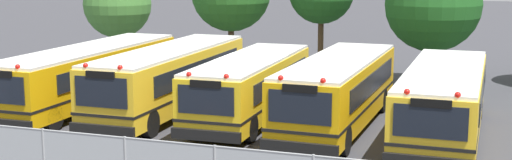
# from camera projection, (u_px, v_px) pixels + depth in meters

# --- Properties ---
(ground_plane) EXTENTS (160.00, 160.00, 0.00)m
(ground_plane) POSITION_uv_depth(u_px,v_px,m) (250.00, 120.00, 27.12)
(ground_plane) COLOR #38383D
(school_bus_0) EXTENTS (2.59, 11.53, 2.65)m
(school_bus_0) POSITION_uv_depth(u_px,v_px,m) (89.00, 74.00, 29.39)
(school_bus_0) COLOR #EAA80C
(school_bus_0) RESTS_ON ground_plane
(school_bus_1) EXTENTS (2.53, 10.85, 2.77)m
(school_bus_1) POSITION_uv_depth(u_px,v_px,m) (170.00, 77.00, 28.19)
(school_bus_1) COLOR yellow
(school_bus_1) RESTS_ON ground_plane
(school_bus_2) EXTENTS (2.63, 9.45, 2.58)m
(school_bus_2) POSITION_uv_depth(u_px,v_px,m) (250.00, 86.00, 26.87)
(school_bus_2) COLOR yellow
(school_bus_2) RESTS_ON ground_plane
(school_bus_3) EXTENTS (2.71, 10.18, 2.72)m
(school_bus_3) POSITION_uv_depth(u_px,v_px,m) (338.00, 90.00, 25.64)
(school_bus_3) COLOR #EAA80C
(school_bus_3) RESTS_ON ground_plane
(school_bus_4) EXTENTS (2.64, 10.42, 2.59)m
(school_bus_4) POSITION_uv_depth(u_px,v_px,m) (444.00, 99.00, 24.33)
(school_bus_4) COLOR yellow
(school_bus_4) RESTS_ON ground_plane
(tree_0) EXTENTS (3.98, 3.98, 5.54)m
(tree_0) POSITION_uv_depth(u_px,v_px,m) (117.00, 3.00, 40.52)
(tree_0) COLOR #4C3823
(tree_0) RESTS_ON ground_plane
(tree_3) EXTENTS (4.66, 4.66, 6.37)m
(tree_3) POSITION_uv_depth(u_px,v_px,m) (434.00, 5.00, 33.65)
(tree_3) COLOR #4C3823
(tree_3) RESTS_ON ground_plane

